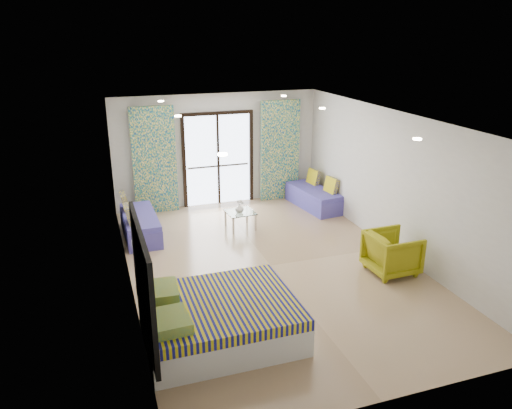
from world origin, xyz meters
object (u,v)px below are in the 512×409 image
object	(u,v)px
daybed_left	(139,224)
coffee_table	(240,213)
armchair	(392,251)
daybed_right	(314,197)
bed	(219,319)

from	to	relation	value
daybed_left	coffee_table	bearing A→B (deg)	-7.92
armchair	daybed_right	bearing A→B (deg)	-4.08
coffee_table	daybed_right	bearing A→B (deg)	19.64
daybed_right	coffee_table	bearing A→B (deg)	-167.74
daybed_left	coffee_table	distance (m)	2.14
bed	coffee_table	xyz separation A→B (m)	(1.48, 3.81, 0.04)
daybed_right	armchair	distance (m)	3.61
armchair	daybed_left	bearing A→B (deg)	51.13
bed	coffee_table	size ratio (longest dim) A/B	3.10
daybed_left	coffee_table	xyz separation A→B (m)	(2.12, -0.27, 0.08)
daybed_right	coffee_table	distance (m)	2.24
bed	daybed_left	size ratio (longest dim) A/B	1.20
bed	armchair	xyz separation A→B (m)	(3.42, 0.96, 0.11)
daybed_left	coffee_table	size ratio (longest dim) A/B	2.57
bed	armchair	distance (m)	3.55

